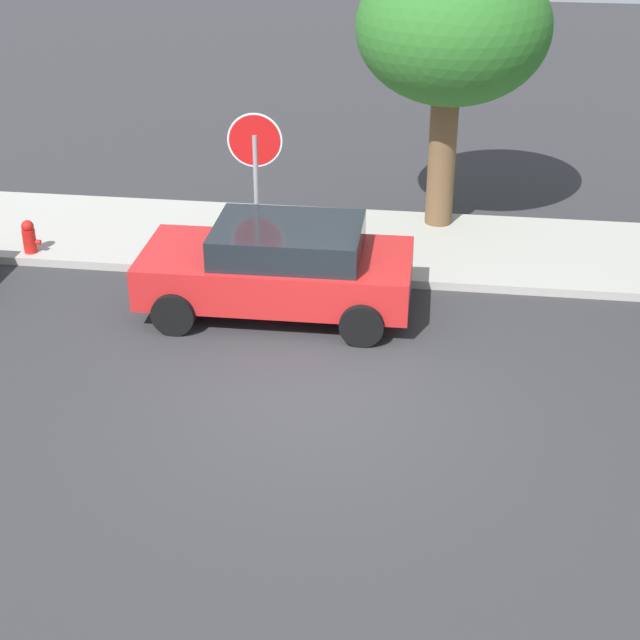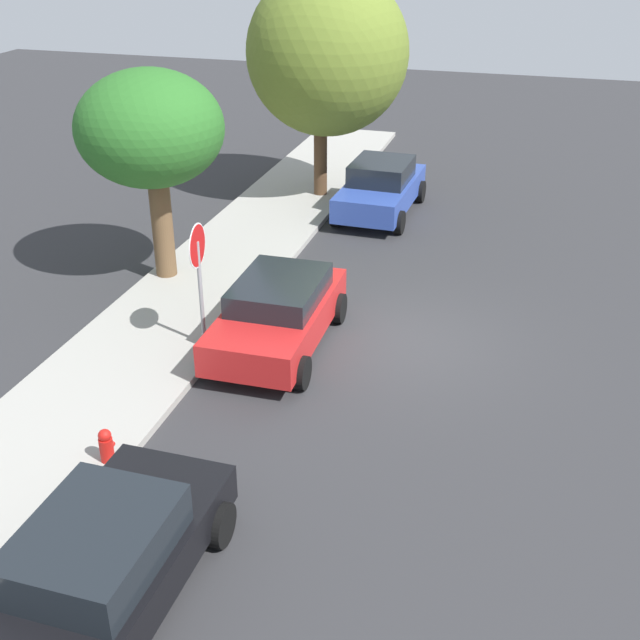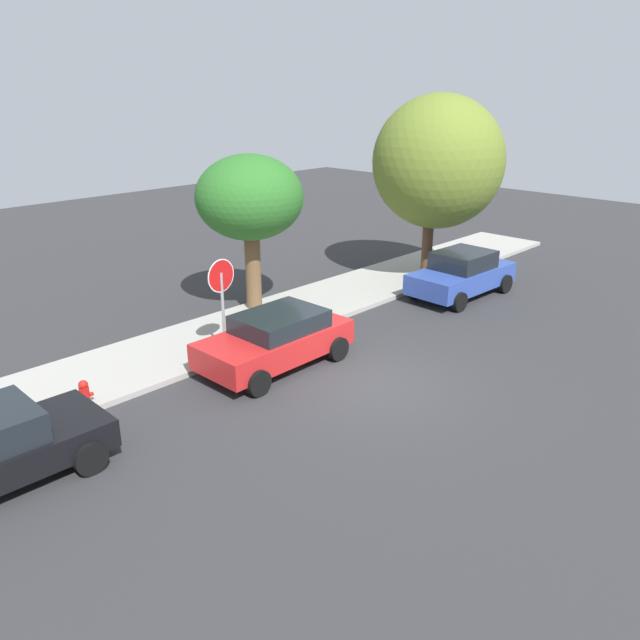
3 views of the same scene
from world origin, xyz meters
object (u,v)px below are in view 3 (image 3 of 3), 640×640
Objects in this scene: street_tree_mid_block at (250,199)px; parked_car_red at (276,339)px; parked_car_blue at (462,274)px; street_tree_near_corner at (438,162)px; stop_sign at (222,290)px; fire_hydrant at (85,395)px.

parked_car_red is at bearing -122.54° from street_tree_mid_block.
street_tree_mid_block is (-5.84, 3.97, 2.76)m from parked_car_blue.
street_tree_near_corner reaches higher than parked_car_red.
stop_sign is 3.74× the size of fire_hydrant.
fire_hydrant is at bearing -160.78° from street_tree_mid_block.
parked_car_red is 4.70m from fire_hydrant.
parked_car_red is at bearing 178.06° from parked_car_blue.
stop_sign is 4.11m from street_tree_mid_block.
fire_hydrant is at bearing -179.13° from stop_sign.
street_tree_near_corner reaches higher than street_tree_mid_block.
street_tree_mid_block is at bearing 38.37° from stop_sign.
parked_car_blue reaches higher than fire_hydrant.
fire_hydrant is (-13.62, -0.27, -3.86)m from street_tree_near_corner.
stop_sign is 0.66× the size of parked_car_red.
stop_sign is 10.00m from street_tree_near_corner.
street_tree_mid_block reaches higher than stop_sign.
stop_sign reaches higher than parked_car_red.
street_tree_mid_block is (2.35, 3.69, 2.80)m from parked_car_red.
stop_sign is 0.41× the size of street_tree_near_corner.
parked_car_blue is 5.74× the size of fire_hydrant.
parked_car_blue is 4.03m from street_tree_near_corner.
fire_hydrant is at bearing -178.84° from street_tree_near_corner.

